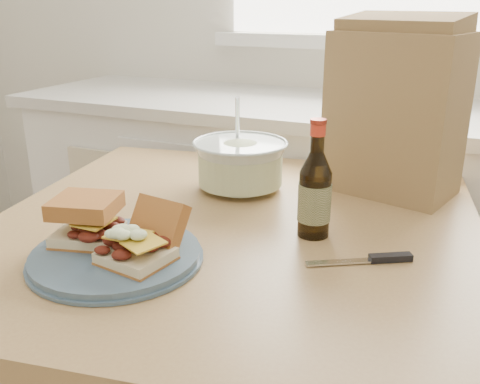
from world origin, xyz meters
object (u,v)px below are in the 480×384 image
at_px(beer_bottle, 315,193).
at_px(paper_bag, 395,114).
at_px(coleslaw_bowl, 240,166).
at_px(dining_table, 232,276).
at_px(plate, 116,256).

distance_m(beer_bottle, paper_bag, 0.35).
xyz_separation_m(coleslaw_bowl, beer_bottle, (0.24, -0.19, 0.03)).
distance_m(coleslaw_bowl, paper_bag, 0.38).
height_order(dining_table, beer_bottle, beer_bottle).
xyz_separation_m(coleslaw_bowl, paper_bag, (0.33, 0.14, 0.13)).
distance_m(plate, coleslaw_bowl, 0.44).
bearing_deg(beer_bottle, plate, -160.36).
distance_m(dining_table, plate, 0.29).
bearing_deg(dining_table, coleslaw_bowl, 99.93).
bearing_deg(paper_bag, plate, -108.51).
distance_m(dining_table, paper_bag, 0.53).
bearing_deg(coleslaw_bowl, paper_bag, 22.28).
distance_m(dining_table, coleslaw_bowl, 0.28).
relative_size(coleslaw_bowl, beer_bottle, 0.99).
bearing_deg(plate, dining_table, 63.38).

